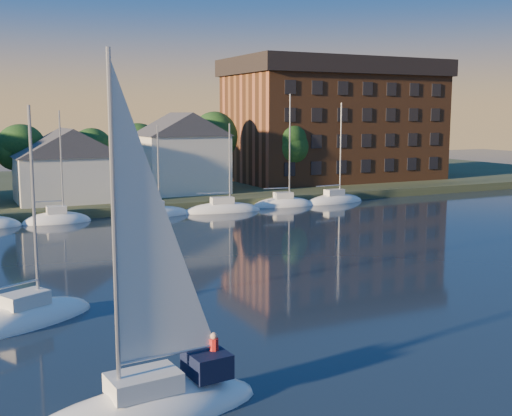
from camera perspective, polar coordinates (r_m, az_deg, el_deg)
shoreline_land at (r=93.12m, az=-14.51°, el=1.55°), size 160.00×50.00×2.00m
wooden_dock at (r=70.92m, az=-10.74°, el=-0.40°), size 120.00×3.00×1.00m
clubhouse_centre at (r=73.91m, az=-16.38°, el=3.77°), size 11.55×8.40×8.08m
clubhouse_east at (r=79.33m, az=-6.62°, el=4.97°), size 10.50×8.40×9.80m
condo_block at (r=96.15m, az=7.01°, el=7.81°), size 31.00×17.00×17.40m
tree_line at (r=81.34m, az=-11.59°, el=5.77°), size 93.40×5.40×8.90m
moored_fleet at (r=66.33m, az=-16.71°, el=-1.12°), size 71.50×2.40×12.05m
hero_sailboat at (r=23.98m, az=-9.58°, el=-16.56°), size 9.06×3.60×13.85m
drifting_sailboat_left at (r=35.32m, az=-19.76°, el=-9.51°), size 8.21×5.84×12.19m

